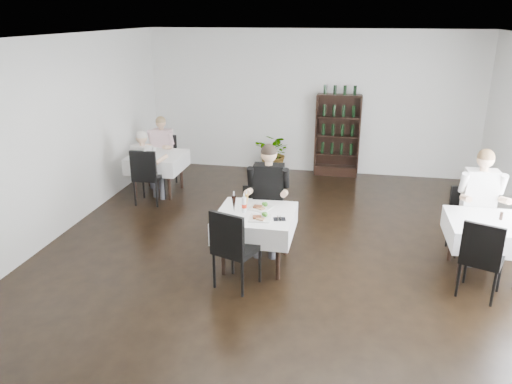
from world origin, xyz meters
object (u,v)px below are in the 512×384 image
(potted_tree, at_px, (275,153))
(wine_shelf, at_px, (337,136))
(main_table, at_px, (256,223))
(diner_main, at_px, (268,190))

(potted_tree, bearing_deg, wine_shelf, 4.99)
(main_table, bearing_deg, potted_tree, 95.58)
(main_table, bearing_deg, wine_shelf, 78.22)
(potted_tree, relative_size, diner_main, 0.56)
(main_table, xyz_separation_m, diner_main, (0.08, 0.52, 0.29))
(wine_shelf, xyz_separation_m, main_table, (-0.90, -4.31, -0.23))
(wine_shelf, height_order, main_table, wine_shelf)
(diner_main, bearing_deg, main_table, -98.49)
(wine_shelf, bearing_deg, main_table, -101.78)
(main_table, distance_m, potted_tree, 4.22)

